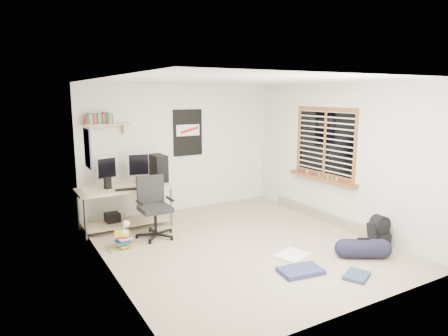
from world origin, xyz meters
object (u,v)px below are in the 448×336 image
desk (126,207)px  duffel_bag (363,248)px  book_stack (123,238)px  office_chair (155,208)px  backpack (379,235)px

desk → duffel_bag: size_ratio=2.92×
desk → book_stack: (-0.31, -0.90, -0.21)m
desk → office_chair: 0.78m
office_chair → book_stack: bearing=-160.2°
desk → backpack: size_ratio=4.03×
backpack → duffel_bag: duffel_bag is taller
backpack → duffel_bag: size_ratio=0.72×
desk → backpack: desk is taller
desk → duffel_bag: desk is taller
desk → backpack: (3.07, -2.82, -0.16)m
desk → office_chair: (0.28, -0.71, 0.12)m
book_stack → duffel_bag: bearing=-36.0°
office_chair → backpack: size_ratio=2.54×
office_chair → duffel_bag: (2.27, -2.27, -0.35)m
duffel_bag → book_stack: size_ratio=1.15×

